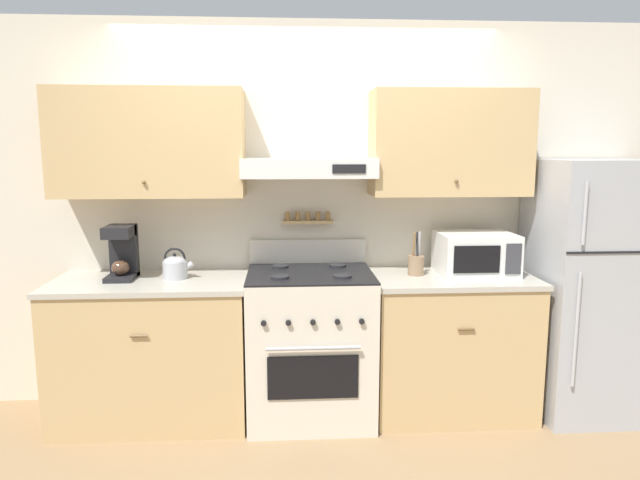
{
  "coord_description": "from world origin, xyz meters",
  "views": [
    {
      "loc": [
        -0.16,
        -3.19,
        1.72
      ],
      "look_at": [
        0.06,
        0.27,
        1.16
      ],
      "focal_mm": 32.0,
      "sensor_mm": 36.0,
      "label": 1
    }
  ],
  "objects_px": {
    "refrigerator": "(591,288)",
    "utensil_crock": "(416,264)",
    "stove_range": "(310,344)",
    "microwave": "(475,253)",
    "coffee_maker": "(122,251)",
    "tea_kettle": "(175,266)"
  },
  "relations": [
    {
      "from": "refrigerator",
      "to": "utensil_crock",
      "type": "bearing_deg",
      "value": 176.82
    },
    {
      "from": "stove_range",
      "to": "microwave",
      "type": "height_order",
      "value": "microwave"
    },
    {
      "from": "stove_range",
      "to": "coffee_maker",
      "type": "bearing_deg",
      "value": 175.92
    },
    {
      "from": "stove_range",
      "to": "microwave",
      "type": "relative_size",
      "value": 2.31
    },
    {
      "from": "coffee_maker",
      "to": "microwave",
      "type": "height_order",
      "value": "coffee_maker"
    },
    {
      "from": "utensil_crock",
      "to": "microwave",
      "type": "bearing_deg",
      "value": 2.58
    },
    {
      "from": "microwave",
      "to": "refrigerator",
      "type": "bearing_deg",
      "value": -6.19
    },
    {
      "from": "stove_range",
      "to": "microwave",
      "type": "distance_m",
      "value": 1.22
    },
    {
      "from": "coffee_maker",
      "to": "utensil_crock",
      "type": "xyz_separation_m",
      "value": [
        1.86,
        -0.03,
        -0.1
      ]
    },
    {
      "from": "stove_range",
      "to": "coffee_maker",
      "type": "distance_m",
      "value": 1.32
    },
    {
      "from": "tea_kettle",
      "to": "microwave",
      "type": "distance_m",
      "value": 1.93
    },
    {
      "from": "stove_range",
      "to": "tea_kettle",
      "type": "distance_m",
      "value": 0.99
    },
    {
      "from": "refrigerator",
      "to": "tea_kettle",
      "type": "xyz_separation_m",
      "value": [
        -2.68,
        0.06,
        0.16
      ]
    },
    {
      "from": "coffee_maker",
      "to": "stove_range",
      "type": "bearing_deg",
      "value": -4.08
    },
    {
      "from": "stove_range",
      "to": "refrigerator",
      "type": "bearing_deg",
      "value": -0.45
    },
    {
      "from": "tea_kettle",
      "to": "utensil_crock",
      "type": "xyz_separation_m",
      "value": [
        1.53,
        0.0,
        -0.0
      ]
    },
    {
      "from": "refrigerator",
      "to": "microwave",
      "type": "height_order",
      "value": "refrigerator"
    },
    {
      "from": "stove_range",
      "to": "refrigerator",
      "type": "relative_size",
      "value": 0.67
    },
    {
      "from": "tea_kettle",
      "to": "coffee_maker",
      "type": "height_order",
      "value": "coffee_maker"
    },
    {
      "from": "tea_kettle",
      "to": "microwave",
      "type": "height_order",
      "value": "microwave"
    },
    {
      "from": "utensil_crock",
      "to": "tea_kettle",
      "type": "bearing_deg",
      "value": -180.0
    },
    {
      "from": "tea_kettle",
      "to": "microwave",
      "type": "bearing_deg",
      "value": 0.53
    }
  ]
}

